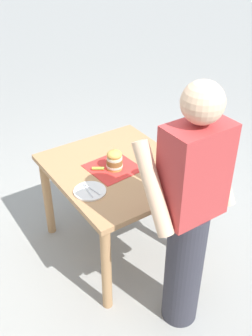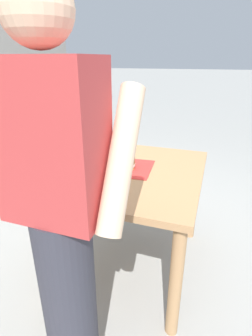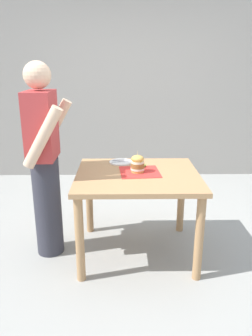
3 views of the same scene
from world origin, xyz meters
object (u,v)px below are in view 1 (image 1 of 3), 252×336
at_px(pickle_spear, 98,168).
at_px(diner_across_table, 189,214).
at_px(patio_table, 119,181).
at_px(side_plate_with_forks, 90,191).
at_px(sandwich, 114,160).

xyz_separation_m(pickle_spear, diner_across_table, (-0.12, 0.85, 0.10)).
bearing_deg(diner_across_table, patio_table, -91.94).
distance_m(patio_table, side_plate_with_forks, 0.38).
height_order(side_plate_with_forks, diner_across_table, diner_across_table).
relative_size(patio_table, diner_across_table, 0.62).
bearing_deg(patio_table, side_plate_with_forks, 24.18).
height_order(patio_table, diner_across_table, diner_across_table).
relative_size(sandwich, pickle_spear, 2.11).
bearing_deg(side_plate_with_forks, pickle_spear, -132.42).
xyz_separation_m(pickle_spear, side_plate_with_forks, (0.18, 0.20, -0.01)).
distance_m(patio_table, pickle_spear, 0.21).
bearing_deg(sandwich, pickle_spear, -23.64).
bearing_deg(sandwich, patio_table, 173.87).
height_order(pickle_spear, diner_across_table, diner_across_table).
bearing_deg(side_plate_with_forks, patio_table, -155.82).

